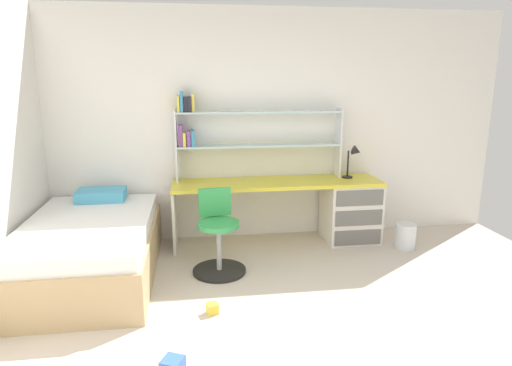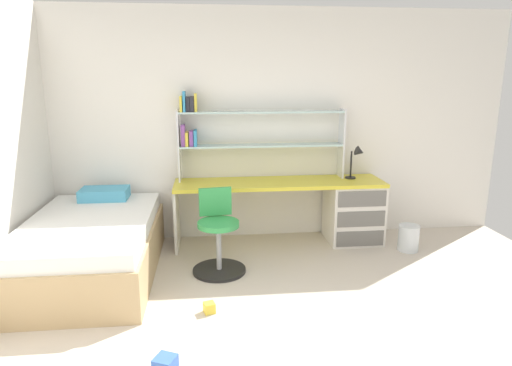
% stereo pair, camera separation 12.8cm
% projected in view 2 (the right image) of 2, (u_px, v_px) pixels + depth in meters
% --- Properties ---
extents(room_shell, '(5.75, 6.37, 2.62)m').
position_uv_depth(room_shell, '(130.00, 147.00, 3.60)').
color(room_shell, white).
rests_on(room_shell, ground_plane).
extents(desk, '(2.33, 0.57, 0.73)m').
position_uv_depth(desk, '(334.00, 207.00, 5.08)').
color(desk, gold).
rests_on(desk, ground_plane).
extents(bookshelf_hutch, '(1.87, 0.22, 0.99)m').
position_uv_depth(bookshelf_hutch, '(241.00, 130.00, 4.92)').
color(bookshelf_hutch, silver).
rests_on(bookshelf_hutch, desk).
extents(desk_lamp, '(0.20, 0.17, 0.38)m').
position_uv_depth(desk_lamp, '(358.00, 157.00, 5.00)').
color(desk_lamp, black).
rests_on(desk_lamp, desk).
extents(swivel_chair, '(0.52, 0.52, 0.81)m').
position_uv_depth(swivel_chair, '(218.00, 240.00, 4.30)').
color(swivel_chair, black).
rests_on(swivel_chair, ground_plane).
extents(bed_platform, '(1.18, 1.90, 0.69)m').
position_uv_depth(bed_platform, '(91.00, 247.00, 4.21)').
color(bed_platform, tan).
rests_on(bed_platform, ground_plane).
extents(waste_bin, '(0.22, 0.22, 0.29)m').
position_uv_depth(waste_bin, '(409.00, 238.00, 4.85)').
color(waste_bin, silver).
rests_on(waste_bin, ground_plane).
extents(toy_block_blue_1, '(0.17, 0.17, 0.13)m').
position_uv_depth(toy_block_blue_1, '(165.00, 366.00, 2.82)').
color(toy_block_blue_1, '#3860B7').
rests_on(toy_block_blue_1, ground_plane).
extents(toy_block_yellow_2, '(0.11, 0.11, 0.09)m').
position_uv_depth(toy_block_yellow_2, '(209.00, 308.00, 3.58)').
color(toy_block_yellow_2, gold).
rests_on(toy_block_yellow_2, ground_plane).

